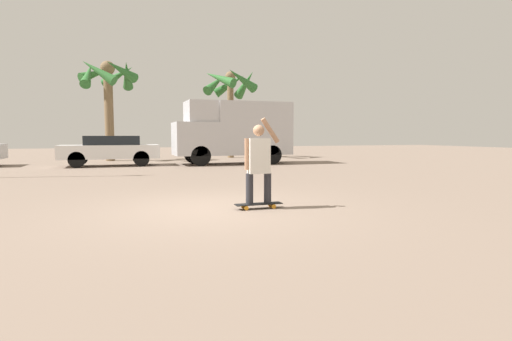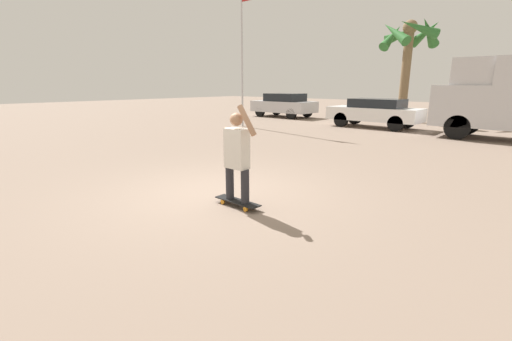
{
  "view_description": "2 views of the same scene",
  "coord_description": "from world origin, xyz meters",
  "px_view_note": "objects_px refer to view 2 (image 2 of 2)",
  "views": [
    {
      "loc": [
        -1.67,
        -7.31,
        1.39
      ],
      "look_at": [
        0.81,
        -0.12,
        0.72
      ],
      "focal_mm": 28.0,
      "sensor_mm": 36.0,
      "label": 1
    },
    {
      "loc": [
        4.73,
        -4.16,
        2.03
      ],
      "look_at": [
        0.7,
        0.37,
        0.5
      ],
      "focal_mm": 24.0,
      "sensor_mm": 36.0,
      "label": 2
    }
  ],
  "objects_px": {
    "parked_car_silver": "(284,105)",
    "palm_tree_center_background": "(409,41)",
    "person_skateboarder": "(237,153)",
    "skateboard": "(238,202)",
    "flagpole": "(243,45)",
    "parked_car_white": "(375,112)"
  },
  "relations": [
    {
      "from": "person_skateboarder",
      "to": "flagpole",
      "type": "bearing_deg",
      "value": 133.14
    },
    {
      "from": "parked_car_white",
      "to": "parked_car_silver",
      "type": "relative_size",
      "value": 1.07
    },
    {
      "from": "palm_tree_center_background",
      "to": "person_skateboarder",
      "type": "bearing_deg",
      "value": -79.79
    },
    {
      "from": "parked_car_silver",
      "to": "parked_car_white",
      "type": "bearing_deg",
      "value": -12.98
    },
    {
      "from": "parked_car_white",
      "to": "skateboard",
      "type": "bearing_deg",
      "value": -76.89
    },
    {
      "from": "skateboard",
      "to": "palm_tree_center_background",
      "type": "distance_m",
      "value": 16.96
    },
    {
      "from": "person_skateboarder",
      "to": "parked_car_silver",
      "type": "relative_size",
      "value": 0.41
    },
    {
      "from": "palm_tree_center_background",
      "to": "flagpole",
      "type": "xyz_separation_m",
      "value": [
        -4.94,
        -7.8,
        -0.44
      ]
    },
    {
      "from": "skateboard",
      "to": "parked_car_silver",
      "type": "relative_size",
      "value": 0.23
    },
    {
      "from": "skateboard",
      "to": "palm_tree_center_background",
      "type": "xyz_separation_m",
      "value": [
        -2.92,
        16.17,
        4.19
      ]
    },
    {
      "from": "parked_car_white",
      "to": "person_skateboarder",
      "type": "bearing_deg",
      "value": -76.9
    },
    {
      "from": "person_skateboarder",
      "to": "palm_tree_center_background",
      "type": "xyz_separation_m",
      "value": [
        -2.91,
        16.17,
        3.34
      ]
    },
    {
      "from": "person_skateboarder",
      "to": "parked_car_silver",
      "type": "bearing_deg",
      "value": 124.48
    },
    {
      "from": "skateboard",
      "to": "flagpole",
      "type": "height_order",
      "value": "flagpole"
    },
    {
      "from": "parked_car_silver",
      "to": "palm_tree_center_background",
      "type": "relative_size",
      "value": 0.73
    },
    {
      "from": "skateboard",
      "to": "parked_car_silver",
      "type": "distance_m",
      "value": 16.72
    },
    {
      "from": "person_skateboarder",
      "to": "parked_car_white",
      "type": "distance_m",
      "value": 12.58
    },
    {
      "from": "skateboard",
      "to": "palm_tree_center_background",
      "type": "bearing_deg",
      "value": 100.22
    },
    {
      "from": "parked_car_white",
      "to": "parked_car_silver",
      "type": "xyz_separation_m",
      "value": [
        -6.61,
        1.52,
        0.03
      ]
    },
    {
      "from": "parked_car_white",
      "to": "flagpole",
      "type": "height_order",
      "value": "flagpole"
    },
    {
      "from": "skateboard",
      "to": "person_skateboarder",
      "type": "height_order",
      "value": "person_skateboarder"
    },
    {
      "from": "skateboard",
      "to": "person_skateboarder",
      "type": "xyz_separation_m",
      "value": [
        -0.0,
        0.0,
        0.85
      ]
    }
  ]
}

